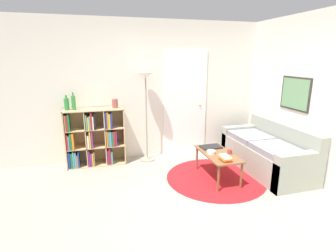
% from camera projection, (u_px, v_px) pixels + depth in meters
% --- Properties ---
extents(ground_plane, '(14.00, 14.00, 0.00)m').
position_uv_depth(ground_plane, '(201.00, 214.00, 3.31)').
color(ground_plane, gray).
extents(wall_back, '(7.07, 0.11, 2.60)m').
position_uv_depth(wall_back, '(160.00, 91.00, 5.07)').
color(wall_back, silver).
rests_on(wall_back, ground_plane).
extents(wall_right, '(0.08, 5.21, 2.60)m').
position_uv_depth(wall_right, '(289.00, 94.00, 4.55)').
color(wall_right, silver).
rests_on(wall_right, ground_plane).
extents(rug, '(1.61, 1.61, 0.01)m').
position_uv_depth(rug, '(215.00, 177.00, 4.31)').
color(rug, '#B2191E').
rests_on(rug, ground_plane).
extents(bookshelf, '(1.03, 0.34, 1.04)m').
position_uv_depth(bookshelf, '(93.00, 138.00, 4.73)').
color(bookshelf, tan).
rests_on(bookshelf, ground_plane).
extents(floor_lamp, '(0.31, 0.31, 1.66)m').
position_uv_depth(floor_lamp, '(146.00, 88.00, 4.72)').
color(floor_lamp, gray).
rests_on(floor_lamp, ground_plane).
extents(couch, '(0.81, 1.74, 0.81)m').
position_uv_depth(couch, '(269.00, 153.00, 4.59)').
color(couch, gray).
rests_on(couch, ground_plane).
extents(coffee_table, '(0.46, 0.92, 0.43)m').
position_uv_depth(coffee_table, '(218.00, 156.00, 4.20)').
color(coffee_table, brown).
rests_on(coffee_table, ground_plane).
extents(laptop, '(0.35, 0.25, 0.02)m').
position_uv_depth(laptop, '(211.00, 147.00, 4.45)').
color(laptop, black).
rests_on(laptop, coffee_table).
extents(bowl, '(0.14, 0.14, 0.05)m').
position_uv_depth(bowl, '(211.00, 152.00, 4.15)').
color(bowl, silver).
rests_on(bowl, coffee_table).
extents(book_stack_on_table, '(0.14, 0.21, 0.07)m').
position_uv_depth(book_stack_on_table, '(225.00, 158.00, 3.89)').
color(book_stack_on_table, '#B21E23').
rests_on(book_stack_on_table, coffee_table).
extents(cup, '(0.07, 0.07, 0.08)m').
position_uv_depth(cup, '(230.00, 151.00, 4.16)').
color(cup, '#A33D33').
rests_on(cup, coffee_table).
extents(bottle_left, '(0.08, 0.08, 0.26)m').
position_uv_depth(bottle_left, '(67.00, 104.00, 4.48)').
color(bottle_left, '#2D8438').
rests_on(bottle_left, bookshelf).
extents(bottle_middle, '(0.07, 0.07, 0.30)m').
position_uv_depth(bottle_middle, '(74.00, 103.00, 4.51)').
color(bottle_middle, '#2D8438').
rests_on(bottle_middle, bookshelf).
extents(vase_on_shelf, '(0.11, 0.11, 0.16)m').
position_uv_depth(vase_on_shelf, '(115.00, 103.00, 4.68)').
color(vase_on_shelf, '#934C47').
rests_on(vase_on_shelf, bookshelf).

